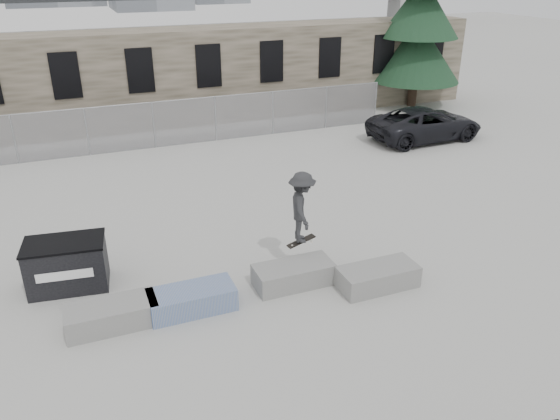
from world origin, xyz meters
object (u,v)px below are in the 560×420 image
object	(u,v)px
spruce_tree	(420,15)
skateboarder	(302,207)
planter_center_right	(294,274)
suv	(425,124)
dumpster	(67,264)
planter_far_left	(112,314)
planter_center_left	(192,299)
planter_offset	(378,276)

from	to	relation	value
spruce_tree	skateboarder	world-z (taller)	spruce_tree
planter_center_right	skateboarder	size ratio (longest dim) A/B	1.00
skateboarder	planter_center_right	bearing A→B (deg)	159.11
suv	planter_center_right	bearing A→B (deg)	129.16
dumpster	skateboarder	world-z (taller)	skateboarder
dumpster	skateboarder	xyz separation A→B (m)	(5.78, -1.30, 1.13)
planter_far_left	dumpster	bearing A→B (deg)	111.44
planter_center_right	skateboarder	xyz separation A→B (m)	(0.50, 0.69, 1.47)
planter_far_left	spruce_tree	distance (m)	23.56
planter_center_left	dumpster	bearing A→B (deg)	140.90
spruce_tree	planter_offset	bearing A→B (deg)	-126.57
planter_far_left	suv	world-z (taller)	suv
planter_center_left	planter_center_right	distance (m)	2.65
planter_center_right	skateboarder	world-z (taller)	skateboarder
planter_center_right	spruce_tree	size ratio (longest dim) A/B	0.17
planter_offset	suv	size ratio (longest dim) A/B	0.38
planter_center_left	planter_center_right	bearing A→B (deg)	3.08
dumpster	spruce_tree	bearing A→B (deg)	41.40
planter_center_right	skateboarder	distance (m)	1.69
planter_center_right	planter_offset	distance (m)	2.11
planter_offset	dumpster	size ratio (longest dim) A/B	0.97
dumpster	suv	size ratio (longest dim) A/B	0.39
planter_center_left	skateboarder	xyz separation A→B (m)	(3.15, 0.83, 1.47)
skateboarder	planter_far_left	bearing A→B (deg)	114.13
planter_center_right	spruce_tree	world-z (taller)	spruce_tree
planter_far_left	dumpster	distance (m)	2.25
planter_far_left	planter_offset	distance (m)	6.43
planter_offset	planter_center_left	bearing A→B (deg)	170.76
planter_center_left	dumpster	world-z (taller)	dumpster
planter_offset	skateboarder	bearing A→B (deg)	131.97
spruce_tree	planter_center_right	bearing A→B (deg)	-132.56
spruce_tree	suv	size ratio (longest dim) A/B	2.17
planter_center_left	planter_far_left	bearing A→B (deg)	178.01
dumpster	skateboarder	size ratio (longest dim) A/B	1.02
planter_offset	spruce_tree	world-z (taller)	spruce_tree
spruce_tree	suv	xyz separation A→B (m)	(-3.11, -5.59, -4.06)
planter_far_left	planter_offset	world-z (taller)	same
planter_far_left	planter_center_left	world-z (taller)	same
planter_far_left	planter_center_right	xyz separation A→B (m)	(4.46, 0.08, 0.00)
spruce_tree	suv	bearing A→B (deg)	-119.07
spruce_tree	skateboarder	bearing A→B (deg)	-132.84
planter_far_left	suv	distance (m)	17.34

